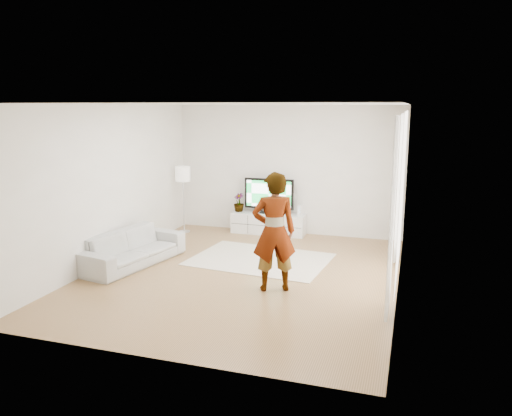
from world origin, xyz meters
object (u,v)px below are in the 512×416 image
(rug, at_px, (260,259))
(player, at_px, (274,232))
(television, at_px, (269,194))
(media_console, at_px, (269,223))
(floor_lamp, at_px, (183,177))
(sofa, at_px, (132,248))

(rug, bearing_deg, player, -65.16)
(television, distance_m, rug, 2.15)
(rug, bearing_deg, media_console, 101.58)
(player, distance_m, floor_lamp, 4.10)
(media_console, bearing_deg, player, -72.52)
(rug, bearing_deg, television, 101.42)
(player, xyz_separation_m, sofa, (-2.74, 0.47, -0.62))
(media_console, distance_m, player, 3.54)
(television, bearing_deg, media_console, -90.00)
(media_console, height_order, sofa, sofa)
(television, bearing_deg, player, -72.66)
(media_console, distance_m, sofa, 3.31)
(rug, distance_m, player, 1.80)
(media_console, relative_size, sofa, 0.79)
(media_console, height_order, player, player)
(television, height_order, sofa, television)
(media_console, bearing_deg, sofa, -120.88)
(rug, distance_m, sofa, 2.31)
(rug, relative_size, player, 1.34)
(media_console, xyz_separation_m, rug, (0.39, -1.90, -0.22))
(rug, bearing_deg, sofa, -155.74)
(sofa, bearing_deg, floor_lamp, 14.33)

